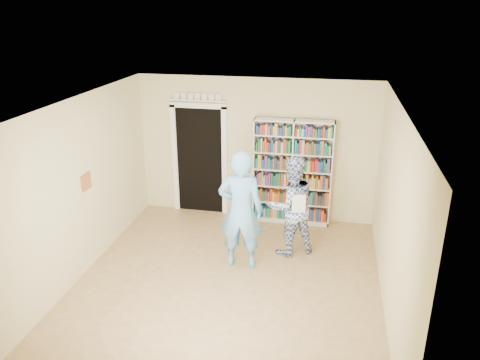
{
  "coord_description": "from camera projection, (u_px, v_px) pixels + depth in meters",
  "views": [
    {
      "loc": [
        1.37,
        -5.83,
        3.97
      ],
      "look_at": [
        0.02,
        0.9,
        1.33
      ],
      "focal_mm": 35.0,
      "sensor_mm": 36.0,
      "label": 1
    }
  ],
  "objects": [
    {
      "name": "doorway",
      "position": [
        200.0,
        155.0,
        9.06
      ],
      "size": [
        1.1,
        0.08,
        2.43
      ],
      "color": "black",
      "rests_on": "floor"
    },
    {
      "name": "floor",
      "position": [
        227.0,
        284.0,
        7.01
      ],
      "size": [
        5.0,
        5.0,
        0.0
      ],
      "primitive_type": "plane",
      "color": "olive",
      "rests_on": "ground"
    },
    {
      "name": "bookshelf",
      "position": [
        292.0,
        172.0,
        8.67
      ],
      "size": [
        1.45,
        0.27,
        1.99
      ],
      "rotation": [
        0.0,
        0.0,
        0.22
      ],
      "color": "white",
      "rests_on": "floor"
    },
    {
      "name": "man_blue",
      "position": [
        241.0,
        211.0,
        7.18
      ],
      "size": [
        0.72,
        0.48,
        1.92
      ],
      "primitive_type": "imported",
      "rotation": [
        0.0,
        0.0,
        3.18
      ],
      "color": "#66A9E3",
      "rests_on": "floor"
    },
    {
      "name": "wall_art",
      "position": [
        86.0,
        182.0,
        7.1
      ],
      "size": [
        0.03,
        0.25,
        0.25
      ],
      "primitive_type": "cube",
      "color": "maroon",
      "rests_on": "wall_left"
    },
    {
      "name": "wall_left",
      "position": [
        79.0,
        190.0,
        6.94
      ],
      "size": [
        0.0,
        5.0,
        5.0
      ],
      "primitive_type": "plane",
      "rotation": [
        1.57,
        0.0,
        1.57
      ],
      "color": "beige",
      "rests_on": "floor"
    },
    {
      "name": "wall_back",
      "position": [
        256.0,
        149.0,
        8.82
      ],
      "size": [
        4.5,
        0.0,
        4.5
      ],
      "primitive_type": "plane",
      "rotation": [
        1.57,
        0.0,
        0.0
      ],
      "color": "beige",
      "rests_on": "floor"
    },
    {
      "name": "man_plaid",
      "position": [
        291.0,
        206.0,
        7.61
      ],
      "size": [
        1.03,
        0.97,
        1.69
      ],
      "primitive_type": "imported",
      "rotation": [
        0.0,
        0.0,
        3.66
      ],
      "color": "navy",
      "rests_on": "floor"
    },
    {
      "name": "wall_right",
      "position": [
        394.0,
        215.0,
        6.12
      ],
      "size": [
        0.0,
        5.0,
        5.0
      ],
      "primitive_type": "plane",
      "rotation": [
        1.57,
        0.0,
        -1.57
      ],
      "color": "beige",
      "rests_on": "floor"
    },
    {
      "name": "ceiling",
      "position": [
        225.0,
        106.0,
        6.05
      ],
      "size": [
        5.0,
        5.0,
        0.0
      ],
      "primitive_type": "plane",
      "rotation": [
        3.14,
        0.0,
        0.0
      ],
      "color": "white",
      "rests_on": "wall_back"
    },
    {
      "name": "paper_sheet",
      "position": [
        299.0,
        204.0,
        7.29
      ],
      "size": [
        0.21,
        0.06,
        0.3
      ],
      "primitive_type": "cube",
      "rotation": [
        0.0,
        0.0,
        0.23
      ],
      "color": "white",
      "rests_on": "man_plaid"
    }
  ]
}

